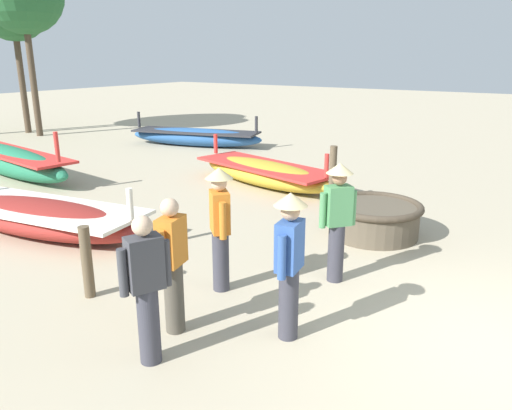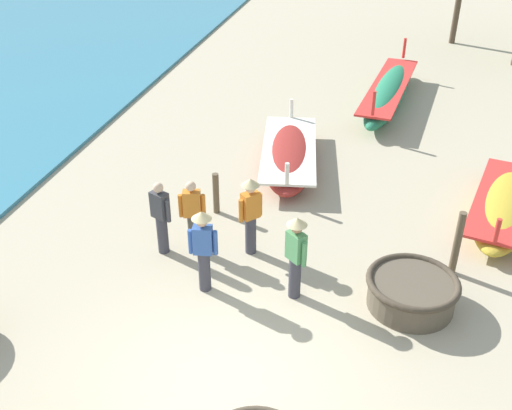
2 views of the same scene
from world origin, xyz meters
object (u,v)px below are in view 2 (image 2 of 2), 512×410
at_px(coracle_center, 412,291).
at_px(fisherman_by_coracle, 296,252).
at_px(fisherman_hauling, 161,216).
at_px(mooring_post_shoreline, 216,193).
at_px(fisherman_crouching, 193,215).
at_px(long_boat_red_hull, 505,206).
at_px(fisherman_standing_left, 203,246).
at_px(fisherman_with_hat, 251,211).
at_px(long_boat_green_hull, 388,92).
at_px(long_boat_white_hull, 289,154).
at_px(mooring_post_inland, 457,244).

bearing_deg(coracle_center, fisherman_by_coracle, -174.13).
height_order(fisherman_hauling, mooring_post_shoreline, fisherman_hauling).
distance_m(coracle_center, fisherman_crouching, 4.35).
distance_m(long_boat_red_hull, fisherman_standing_left, 6.84).
height_order(long_boat_red_hull, fisherman_with_hat, fisherman_with_hat).
bearing_deg(long_boat_green_hull, coracle_center, -84.93).
bearing_deg(mooring_post_shoreline, long_boat_white_hull, 66.86).
bearing_deg(long_boat_red_hull, fisherman_by_coracle, -137.20).
bearing_deg(fisherman_standing_left, long_boat_white_hull, 83.96).
bearing_deg(mooring_post_inland, mooring_post_shoreline, 167.88).
xyz_separation_m(long_boat_white_hull, long_boat_green_hull, (2.25, 4.84, 0.09)).
relative_size(fisherman_with_hat, fisherman_hauling, 1.06).
relative_size(coracle_center, long_boat_white_hull, 0.37).
xyz_separation_m(long_boat_red_hull, fisherman_hauling, (-6.77, -2.92, 0.54)).
bearing_deg(coracle_center, fisherman_hauling, 173.54).
bearing_deg(long_boat_green_hull, long_boat_white_hull, -114.92).
bearing_deg(long_boat_white_hull, mooring_post_inland, -43.85).
xyz_separation_m(long_boat_red_hull, fisherman_with_hat, (-5.07, -2.53, 0.66)).
relative_size(long_boat_white_hull, fisherman_hauling, 2.79).
bearing_deg(fisherman_crouching, mooring_post_shoreline, 89.47).
bearing_deg(coracle_center, mooring_post_shoreline, 152.15).
relative_size(fisherman_with_hat, mooring_post_inland, 1.24).
height_order(fisherman_standing_left, fisherman_crouching, fisherman_standing_left).
height_order(coracle_center, mooring_post_shoreline, mooring_post_shoreline).
xyz_separation_m(long_boat_white_hull, fisherman_standing_left, (-0.56, -5.29, 0.66)).
bearing_deg(mooring_post_shoreline, fisherman_with_hat, -49.68).
relative_size(long_boat_green_hull, fisherman_by_coracle, 3.63).
bearing_deg(long_boat_white_hull, long_boat_green_hull, 65.08).
distance_m(long_boat_red_hull, fisherman_by_coracle, 5.46).
bearing_deg(fisherman_by_coracle, fisherman_with_hat, 133.57).
xyz_separation_m(fisherman_by_coracle, fisherman_standing_left, (-1.63, -0.18, 0.00)).
xyz_separation_m(fisherman_hauling, mooring_post_shoreline, (0.60, 1.69, -0.36)).
bearing_deg(mooring_post_shoreline, fisherman_hauling, -109.45).
distance_m(long_boat_red_hull, fisherman_crouching, 6.78).
xyz_separation_m(long_boat_white_hull, fisherman_with_hat, (-0.03, -3.95, 0.66)).
relative_size(long_boat_white_hull, long_boat_red_hull, 1.03).
bearing_deg(long_boat_green_hull, mooring_post_shoreline, -114.30).
bearing_deg(fisherman_crouching, fisherman_by_coracle, -23.27).
bearing_deg(fisherman_standing_left, long_boat_red_hull, 34.61).
bearing_deg(mooring_post_shoreline, long_boat_red_hull, 11.24).
distance_m(fisherman_with_hat, fisherman_hauling, 1.75).
bearing_deg(long_boat_red_hull, fisherman_with_hat, -153.47).
relative_size(coracle_center, mooring_post_shoreline, 1.70).
distance_m(fisherman_with_hat, fisherman_standing_left, 1.44).
bearing_deg(long_boat_white_hull, fisherman_with_hat, -90.37).
distance_m(fisherman_by_coracle, fisherman_with_hat, 1.59).
height_order(fisherman_with_hat, mooring_post_inland, fisherman_with_hat).
distance_m(coracle_center, fisherman_standing_left, 3.75).
bearing_deg(long_boat_green_hull, fisherman_standing_left, -105.50).
distance_m(long_boat_red_hull, fisherman_with_hat, 5.70).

